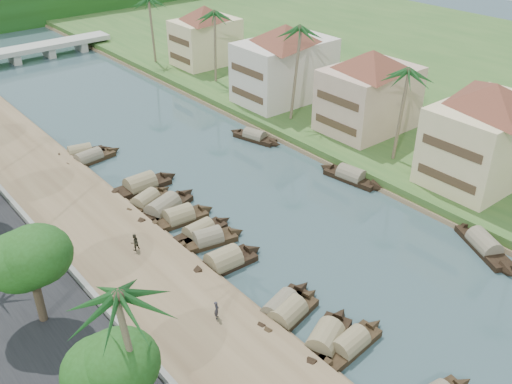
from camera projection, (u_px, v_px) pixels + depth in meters
ground at (335, 246)px, 50.65m from camera, size 220.00×220.00×0.00m
left_bank at (69, 211)px, 55.00m from camera, size 10.00×180.00×0.80m
right_bank at (325, 119)px, 74.18m from camera, size 16.00×180.00×1.20m
retaining_wall at (24, 218)px, 52.21m from camera, size 0.40×180.00×1.10m
far_right_fill at (482, 64)px, 94.56m from camera, size 60.00×220.00×1.15m
bridge at (31, 50)px, 97.91m from camera, size 28.00×4.00×2.40m
building_near at (487, 132)px, 56.58m from camera, size 14.85×14.85×10.20m
building_mid at (369, 89)px, 67.95m from camera, size 14.11×14.11×9.70m
building_far at (285, 62)px, 76.63m from camera, size 15.59×15.59×10.20m
building_distant at (205, 34)px, 90.80m from camera, size 12.62×12.62×9.20m
sampan_1 at (325, 341)px, 40.00m from camera, size 8.07×4.77×2.36m
sampan_2 at (350, 346)px, 39.64m from camera, size 7.74×2.22×2.04m
sampan_3 at (281, 309)px, 42.87m from camera, size 8.38×3.80×2.21m
sampan_4 at (288, 315)px, 42.28m from camera, size 8.05×3.35×2.24m
sampan_5 at (224, 263)px, 47.88m from camera, size 8.07×2.48×2.51m
sampan_6 at (208, 240)px, 50.77m from camera, size 7.52×3.15×2.20m
sampan_7 at (199, 232)px, 51.82m from camera, size 7.76×2.11×2.06m
sampan_8 at (179, 218)px, 53.90m from camera, size 7.80×2.57×2.35m
sampan_9 at (163, 209)px, 55.28m from camera, size 9.76×4.82×2.41m
sampan_10 at (146, 202)px, 56.44m from camera, size 7.75×4.08×2.12m
sampan_11 at (141, 186)px, 59.27m from camera, size 8.91×2.27×2.52m
sampan_12 at (89, 159)px, 64.69m from camera, size 8.67×2.59×2.05m
sampan_13 at (80, 153)px, 65.96m from camera, size 7.75×3.28×2.10m
sampan_14 at (484, 246)px, 50.02m from camera, size 5.62×8.96×2.22m
sampan_15 at (351, 177)px, 61.04m from camera, size 2.94×8.59×2.25m
sampan_16 at (255, 137)px, 69.90m from camera, size 3.40×7.86×1.93m
canoe_1 at (269, 315)px, 42.82m from camera, size 5.60×2.22×0.90m
canoe_2 at (133, 202)px, 57.03m from camera, size 4.63×2.43×0.69m
palm_1 at (405, 73)px, 58.30m from camera, size 3.20×3.20×11.47m
palm_2 at (295, 31)px, 67.42m from camera, size 3.20×3.20×12.97m
palm_3 at (214, 14)px, 80.62m from camera, size 3.20×3.20×11.63m
palm_4 at (128, 294)px, 27.41m from camera, size 3.20×3.20×11.94m
palm_7 at (150, 0)px, 89.07m from camera, size 3.20×3.20×11.59m
tree_1 at (111, 368)px, 30.37m from camera, size 4.39×4.39×6.69m
tree_2 at (29, 259)px, 37.87m from camera, size 4.85×4.85×7.41m
tree_6 at (297, 48)px, 81.22m from camera, size 4.83×4.83×7.53m
person_near at (217, 310)px, 41.15m from camera, size 0.63×0.64×1.48m
person_far at (135, 242)px, 48.46m from camera, size 0.83×0.69×1.55m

